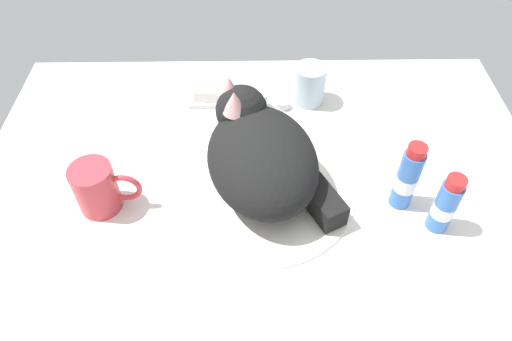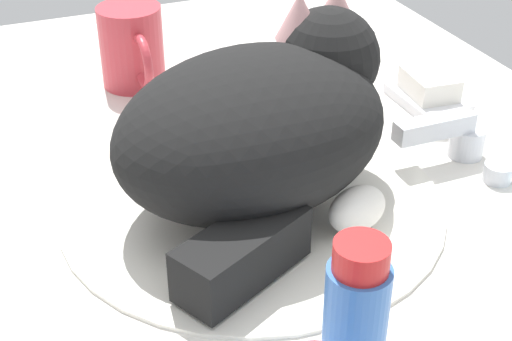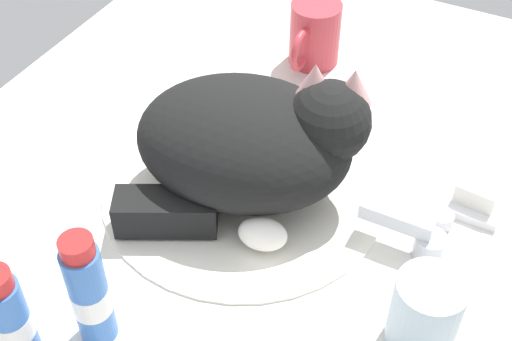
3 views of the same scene
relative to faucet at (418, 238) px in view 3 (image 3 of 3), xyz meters
The scene contains 10 objects.
ground_plane 22.33cm from the faucet, 90.00° to the right, with size 110.00×82.50×3.00cm, color silver.
sink_basin 22.10cm from the faucet, 90.00° to the right, with size 35.13×35.13×0.76cm, color white.
faucet is the anchor object (origin of this frame).
cat 21.66cm from the faucet, 90.51° to the right, with size 26.99×29.42×17.05cm.
coffee_mug 38.70cm from the faucet, 138.59° to the right, with size 11.90×7.51×9.60cm.
rinse_cup 11.84cm from the faucet, 18.91° to the left, with size 6.90×6.90×8.89cm.
soap_dish 12.17cm from the faucet, 159.33° to the left, with size 9.00×6.40×1.20cm, color white.
soap_bar 12.06cm from the faucet, 159.33° to the left, with size 6.28×4.83×2.59cm, color white.
toothpaste_bottle 36.15cm from the faucet, 45.56° to the right, with size 3.89×3.89×14.34cm.
mouthwash_bottle 43.59cm from the faucet, 45.44° to the right, with size 3.84×3.84×12.48cm.
Camera 3 is at (53.44, 28.92, 61.35)cm, focal length 48.72 mm.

